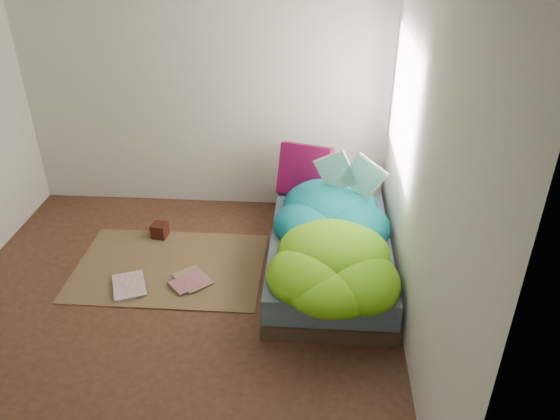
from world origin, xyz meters
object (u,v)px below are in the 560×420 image
object	(u,v)px
open_book	(350,164)
pillow_magenta	(305,170)
floor_book_b	(183,276)
floor_book_a	(113,289)
bed	(329,246)
wooden_box	(160,230)

from	to	relation	value
open_book	pillow_magenta	bearing A→B (deg)	154.18
open_book	floor_book_b	xyz separation A→B (m)	(-1.36, -0.58, -0.81)
floor_book_a	floor_book_b	size ratio (longest dim) A/B	1.21
bed	floor_book_b	xyz separation A→B (m)	(-1.22, -0.32, -0.14)
bed	wooden_box	world-z (taller)	bed
open_book	wooden_box	distance (m)	1.88
bed	floor_book_a	bearing A→B (deg)	-163.23
pillow_magenta	floor_book_b	bearing A→B (deg)	-119.88
pillow_magenta	wooden_box	xyz separation A→B (m)	(-1.33, -0.35, -0.50)
pillow_magenta	wooden_box	size ratio (longest dim) A/B	3.54
open_book	floor_book_b	world-z (taller)	open_book
wooden_box	floor_book_a	distance (m)	0.84
bed	floor_book_a	distance (m)	1.83
wooden_box	floor_book_b	bearing A→B (deg)	-60.15
open_book	floor_book_a	size ratio (longest dim) A/B	1.44
bed	wooden_box	bearing A→B (deg)	169.42
floor_book_a	bed	bearing A→B (deg)	-5.50
open_book	wooden_box	xyz separation A→B (m)	(-1.72, 0.03, -0.75)
pillow_magenta	bed	bearing A→B (deg)	-53.88
open_book	floor_book_b	distance (m)	1.69
wooden_box	floor_book_b	xyz separation A→B (m)	(0.35, -0.62, -0.05)
bed	wooden_box	xyz separation A→B (m)	(-1.57, 0.29, -0.09)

